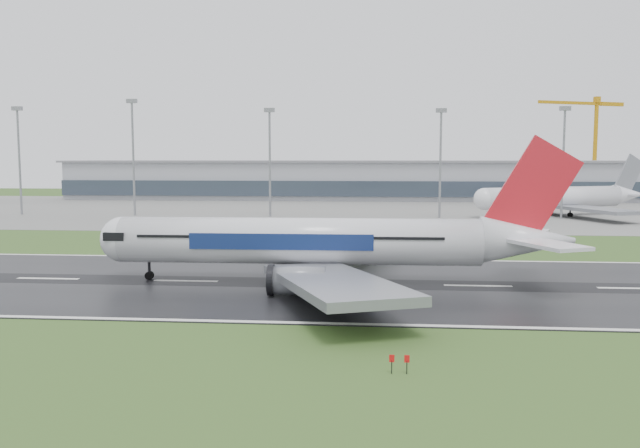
# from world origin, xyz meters

# --- Properties ---
(ground) EXTENTS (520.00, 520.00, 0.00)m
(ground) POSITION_xyz_m (0.00, 0.00, 0.00)
(ground) COLOR #2E4D1C
(ground) RESTS_ON ground
(runway) EXTENTS (400.00, 45.00, 0.10)m
(runway) POSITION_xyz_m (0.00, 0.00, 0.05)
(runway) COLOR black
(runway) RESTS_ON ground
(apron) EXTENTS (400.00, 130.00, 0.08)m
(apron) POSITION_xyz_m (0.00, 125.00, 0.04)
(apron) COLOR slate
(apron) RESTS_ON ground
(terminal) EXTENTS (240.00, 36.00, 15.00)m
(terminal) POSITION_xyz_m (0.00, 185.00, 7.50)
(terminal) COLOR gray
(terminal) RESTS_ON ground
(main_airliner) EXTENTS (65.76, 62.71, 19.16)m
(main_airliner) POSITION_xyz_m (0.33, 0.97, 9.68)
(main_airliner) COLOR silver
(main_airliner) RESTS_ON runway
(parked_airliner) EXTENTS (76.46, 74.30, 17.44)m
(parked_airliner) POSITION_xyz_m (59.54, 110.23, 8.80)
(parked_airliner) COLOR silver
(parked_airliner) RESTS_ON apron
(tower_crane) EXTENTS (40.02, 19.73, 42.44)m
(tower_crane) POSITION_xyz_m (97.40, 200.00, 21.22)
(tower_crane) COLOR #BD800D
(tower_crane) RESTS_ON ground
(floodmast_0) EXTENTS (0.64, 0.64, 30.92)m
(floodmast_0) POSITION_xyz_m (-99.93, 100.00, 15.46)
(floodmast_0) COLOR gray
(floodmast_0) RESTS_ON ground
(floodmast_1) EXTENTS (0.64, 0.64, 32.83)m
(floodmast_1) POSITION_xyz_m (-64.98, 100.00, 16.42)
(floodmast_1) COLOR gray
(floodmast_1) RESTS_ON ground
(floodmast_2) EXTENTS (0.64, 0.64, 29.99)m
(floodmast_2) POSITION_xyz_m (-24.57, 100.00, 15.00)
(floodmast_2) COLOR gray
(floodmast_2) RESTS_ON ground
(floodmast_3) EXTENTS (0.64, 0.64, 29.60)m
(floodmast_3) POSITION_xyz_m (23.93, 100.00, 14.80)
(floodmast_3) COLOR gray
(floodmast_3) RESTS_ON ground
(floodmast_4) EXTENTS (0.64, 0.64, 29.94)m
(floodmast_4) POSITION_xyz_m (57.53, 100.00, 14.97)
(floodmast_4) COLOR gray
(floodmast_4) RESTS_ON ground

